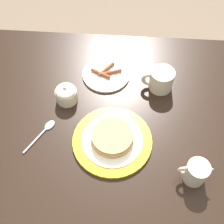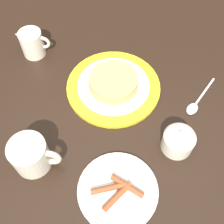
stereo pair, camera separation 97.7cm
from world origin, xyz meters
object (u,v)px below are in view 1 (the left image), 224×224
object	(u,v)px
pancake_plate	(112,139)
side_plate_bacon	(106,74)
creamer_pitcher	(196,172)
spoon	(45,130)
coffee_mug	(161,80)
sugar_bowl	(66,94)

from	to	relation	value
pancake_plate	side_plate_bacon	world-z (taller)	pancake_plate
creamer_pitcher	spoon	distance (m)	0.53
pancake_plate	spoon	bearing A→B (deg)	-6.02
pancake_plate	coffee_mug	xyz separation A→B (m)	(-0.17, -0.26, 0.03)
side_plate_bacon	sugar_bowl	world-z (taller)	sugar_bowl
pancake_plate	creamer_pitcher	distance (m)	0.29
coffee_mug	spoon	distance (m)	0.47
creamer_pitcher	spoon	size ratio (longest dim) A/B	0.76
pancake_plate	sugar_bowl	distance (m)	0.25
spoon	side_plate_bacon	bearing A→B (deg)	-125.08
coffee_mug	sugar_bowl	world-z (taller)	coffee_mug
coffee_mug	side_plate_bacon	bearing A→B (deg)	-12.79
pancake_plate	creamer_pitcher	size ratio (longest dim) A/B	2.53
pancake_plate	coffee_mug	size ratio (longest dim) A/B	2.24
side_plate_bacon	creamer_pitcher	xyz separation A→B (m)	(-0.31, 0.41, 0.04)
sugar_bowl	spoon	xyz separation A→B (m)	(0.06, 0.14, -0.03)
coffee_mug	spoon	size ratio (longest dim) A/B	0.85
pancake_plate	sugar_bowl	size ratio (longest dim) A/B	3.40
creamer_pitcher	spoon	world-z (taller)	creamer_pitcher
coffee_mug	spoon	xyz separation A→B (m)	(0.41, 0.23, -0.04)
coffee_mug	spoon	bearing A→B (deg)	29.37
coffee_mug	creamer_pitcher	xyz separation A→B (m)	(-0.10, 0.37, -0.00)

